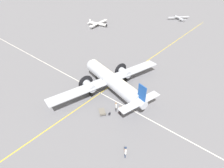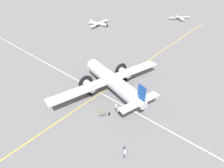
{
  "view_description": "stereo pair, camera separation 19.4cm",
  "coord_description": "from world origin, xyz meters",
  "px_view_note": "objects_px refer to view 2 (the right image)",
  "views": [
    {
      "loc": [
        -20.49,
        -17.2,
        20.37
      ],
      "look_at": [
        0.0,
        0.0,
        1.65
      ],
      "focal_mm": 28.0,
      "sensor_mm": 36.0,
      "label": 1
    },
    {
      "loc": [
        -20.36,
        -17.35,
        20.37
      ],
      "look_at": [
        0.0,
        0.0,
        1.65
      ],
      "focal_mm": 28.0,
      "sensor_mm": 36.0,
      "label": 2
    }
  ],
  "objects_px": {
    "suitcase_near_door": "(120,111)",
    "light_aircraft_distant": "(99,24)",
    "airliner_main": "(111,79)",
    "light_aircraft_taxiing": "(180,18)",
    "baggage_cart": "(102,112)",
    "passenger_boarding": "(120,110)",
    "suitcase_upright_spare": "(109,114)",
    "ramp_agent": "(116,106)",
    "crew_foreground": "(125,151)"
  },
  "relations": [
    {
      "from": "airliner_main",
      "to": "passenger_boarding",
      "type": "bearing_deg",
      "value": 157.56
    },
    {
      "from": "ramp_agent",
      "to": "suitcase_upright_spare",
      "type": "xyz_separation_m",
      "value": [
        -1.38,
        0.2,
        -0.88
      ]
    },
    {
      "from": "airliner_main",
      "to": "light_aircraft_taxiing",
      "type": "height_order",
      "value": "airliner_main"
    },
    {
      "from": "ramp_agent",
      "to": "suitcase_upright_spare",
      "type": "distance_m",
      "value": 1.65
    },
    {
      "from": "passenger_boarding",
      "to": "suitcase_upright_spare",
      "type": "xyz_separation_m",
      "value": [
        -1.13,
        1.26,
        -0.87
      ]
    },
    {
      "from": "passenger_boarding",
      "to": "ramp_agent",
      "type": "xyz_separation_m",
      "value": [
        0.25,
        1.06,
        0.01
      ]
    },
    {
      "from": "suitcase_near_door",
      "to": "airliner_main",
      "type": "bearing_deg",
      "value": 54.15
    },
    {
      "from": "airliner_main",
      "to": "suitcase_near_door",
      "type": "relative_size",
      "value": 45.32
    },
    {
      "from": "baggage_cart",
      "to": "airliner_main",
      "type": "bearing_deg",
      "value": -25.57
    },
    {
      "from": "ramp_agent",
      "to": "light_aircraft_taxiing",
      "type": "bearing_deg",
      "value": -41.44
    },
    {
      "from": "light_aircraft_distant",
      "to": "light_aircraft_taxiing",
      "type": "xyz_separation_m",
      "value": [
        28.84,
        -20.04,
        -0.06
      ]
    },
    {
      "from": "passenger_boarding",
      "to": "crew_foreground",
      "type": "bearing_deg",
      "value": 133.97
    },
    {
      "from": "light_aircraft_distant",
      "to": "passenger_boarding",
      "type": "bearing_deg",
      "value": -52.43
    },
    {
      "from": "airliner_main",
      "to": "crew_foreground",
      "type": "distance_m",
      "value": 14.36
    },
    {
      "from": "airliner_main",
      "to": "passenger_boarding",
      "type": "distance_m",
      "value": 7.03
    },
    {
      "from": "crew_foreground",
      "to": "suitcase_near_door",
      "type": "relative_size",
      "value": 3.6
    },
    {
      "from": "light_aircraft_taxiing",
      "to": "light_aircraft_distant",
      "type": "bearing_deg",
      "value": 95.2
    },
    {
      "from": "baggage_cart",
      "to": "light_aircraft_distant",
      "type": "xyz_separation_m",
      "value": [
        34.18,
        33.47,
        0.59
      ]
    },
    {
      "from": "crew_foreground",
      "to": "suitcase_near_door",
      "type": "height_order",
      "value": "crew_foreground"
    },
    {
      "from": "airliner_main",
      "to": "suitcase_upright_spare",
      "type": "xyz_separation_m",
      "value": [
        -5.28,
        -4.22,
        -2.27
      ]
    },
    {
      "from": "suitcase_near_door",
      "to": "baggage_cart",
      "type": "relative_size",
      "value": 0.27
    },
    {
      "from": "passenger_boarding",
      "to": "suitcase_upright_spare",
      "type": "relative_size",
      "value": 3.59
    },
    {
      "from": "crew_foreground",
      "to": "suitcase_upright_spare",
      "type": "relative_size",
      "value": 3.77
    },
    {
      "from": "suitcase_upright_spare",
      "to": "light_aircraft_taxiing",
      "type": "bearing_deg",
      "value": 13.16
    },
    {
      "from": "suitcase_upright_spare",
      "to": "baggage_cart",
      "type": "relative_size",
      "value": 0.26
    },
    {
      "from": "ramp_agent",
      "to": "light_aircraft_distant",
      "type": "height_order",
      "value": "light_aircraft_distant"
    },
    {
      "from": "baggage_cart",
      "to": "passenger_boarding",
      "type": "bearing_deg",
      "value": -111.32
    },
    {
      "from": "suitcase_near_door",
      "to": "suitcase_upright_spare",
      "type": "height_order",
      "value": "suitcase_near_door"
    },
    {
      "from": "airliner_main",
      "to": "ramp_agent",
      "type": "height_order",
      "value": "airliner_main"
    },
    {
      "from": "crew_foreground",
      "to": "ramp_agent",
      "type": "bearing_deg",
      "value": 5.95
    },
    {
      "from": "airliner_main",
      "to": "suitcase_upright_spare",
      "type": "bearing_deg",
      "value": 143.35
    },
    {
      "from": "light_aircraft_distant",
      "to": "crew_foreground",
      "type": "bearing_deg",
      "value": -53.08
    },
    {
      "from": "ramp_agent",
      "to": "suitcase_near_door",
      "type": "distance_m",
      "value": 1.15
    },
    {
      "from": "baggage_cart",
      "to": "light_aircraft_taxiing",
      "type": "xyz_separation_m",
      "value": [
        63.02,
        13.43,
        0.52
      ]
    },
    {
      "from": "passenger_boarding",
      "to": "suitcase_near_door",
      "type": "height_order",
      "value": "passenger_boarding"
    },
    {
      "from": "suitcase_near_door",
      "to": "light_aircraft_distant",
      "type": "relative_size",
      "value": 0.05
    },
    {
      "from": "passenger_boarding",
      "to": "suitcase_near_door",
      "type": "relative_size",
      "value": 3.43
    },
    {
      "from": "crew_foreground",
      "to": "suitcase_near_door",
      "type": "xyz_separation_m",
      "value": [
        5.91,
        5.42,
        -0.94
      ]
    },
    {
      "from": "airliner_main",
      "to": "passenger_boarding",
      "type": "height_order",
      "value": "airliner_main"
    },
    {
      "from": "airliner_main",
      "to": "light_aircraft_distant",
      "type": "distance_m",
      "value": 41.72
    },
    {
      "from": "crew_foreground",
      "to": "baggage_cart",
      "type": "xyz_separation_m",
      "value": [
        3.92,
        7.55,
        -0.91
      ]
    },
    {
      "from": "suitcase_upright_spare",
      "to": "baggage_cart",
      "type": "bearing_deg",
      "value": 109.41
    },
    {
      "from": "ramp_agent",
      "to": "airliner_main",
      "type": "bearing_deg",
      "value": -6.5
    },
    {
      "from": "suitcase_near_door",
      "to": "light_aircraft_distant",
      "type": "distance_m",
      "value": 48.01
    },
    {
      "from": "suitcase_upright_spare",
      "to": "baggage_cart",
      "type": "xyz_separation_m",
      "value": [
        -0.42,
        1.2,
        0.04
      ]
    },
    {
      "from": "suitcase_near_door",
      "to": "light_aircraft_distant",
      "type": "xyz_separation_m",
      "value": [
        32.2,
        35.61,
        0.61
      ]
    },
    {
      "from": "crew_foreground",
      "to": "suitcase_upright_spare",
      "type": "distance_m",
      "value": 7.75
    },
    {
      "from": "light_aircraft_taxiing",
      "to": "airliner_main",
      "type": "bearing_deg",
      "value": 140.29
    },
    {
      "from": "passenger_boarding",
      "to": "light_aircraft_distant",
      "type": "height_order",
      "value": "light_aircraft_distant"
    },
    {
      "from": "crew_foreground",
      "to": "light_aircraft_taxiing",
      "type": "distance_m",
      "value": 70.16
    }
  ]
}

